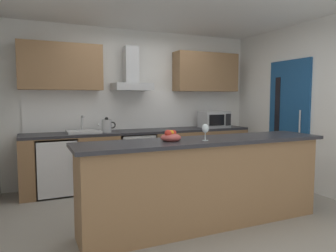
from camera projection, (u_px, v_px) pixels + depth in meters
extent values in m
cube|color=gray|center=(180.00, 210.00, 4.07)|extent=(5.34, 4.40, 0.02)
cube|color=white|center=(181.00, 2.00, 3.84)|extent=(5.34, 4.40, 0.02)
cube|color=white|center=(136.00, 106.00, 5.56)|extent=(5.34, 0.12, 2.60)
cube|color=white|center=(310.00, 107.00, 4.86)|extent=(0.12, 4.40, 2.60)
cube|color=white|center=(138.00, 110.00, 5.50)|extent=(3.69, 0.02, 0.66)
cube|color=olive|center=(144.00, 158.00, 5.29)|extent=(3.82, 0.60, 0.86)
cube|color=#28282D|center=(144.00, 131.00, 5.25)|extent=(3.82, 0.60, 0.04)
cube|color=olive|center=(205.00, 184.00, 3.54)|extent=(2.80, 0.52, 0.94)
cube|color=#28282D|center=(206.00, 141.00, 3.49)|extent=(2.90, 0.64, 0.04)
cube|color=olive|center=(61.00, 67.00, 4.78)|extent=(1.22, 0.32, 0.70)
cube|color=olive|center=(206.00, 72.00, 5.81)|extent=(1.22, 0.32, 0.70)
cube|color=navy|center=(288.00, 123.00, 5.17)|extent=(0.04, 0.85, 2.05)
cube|color=black|center=(277.00, 116.00, 5.37)|extent=(0.01, 0.11, 1.31)
cylinder|color=#B7BABC|center=(300.00, 124.00, 4.91)|extent=(0.03, 0.03, 0.45)
cube|color=slate|center=(134.00, 157.00, 5.20)|extent=(0.60, 0.56, 0.80)
cube|color=black|center=(140.00, 164.00, 4.94)|extent=(0.50, 0.02, 0.48)
cube|color=#B7BABC|center=(140.00, 139.00, 4.90)|extent=(0.54, 0.02, 0.09)
cylinder|color=#B7BABC|center=(141.00, 150.00, 4.89)|extent=(0.49, 0.02, 0.02)
cube|color=white|center=(56.00, 166.00, 4.71)|extent=(0.58, 0.56, 0.85)
cube|color=silver|center=(58.00, 170.00, 4.44)|extent=(0.55, 0.02, 0.80)
cylinder|color=#B7BABC|center=(74.00, 166.00, 4.51)|extent=(0.02, 0.02, 0.38)
cube|color=#B7BABC|center=(214.00, 119.00, 5.73)|extent=(0.50, 0.36, 0.30)
cube|color=black|center=(217.00, 120.00, 5.53)|extent=(0.30, 0.02, 0.19)
cube|color=black|center=(228.00, 120.00, 5.63)|extent=(0.10, 0.01, 0.21)
cube|color=silver|center=(84.00, 132.00, 4.83)|extent=(0.50, 0.40, 0.04)
cylinder|color=#B7BABC|center=(82.00, 124.00, 4.94)|extent=(0.03, 0.03, 0.26)
cylinder|color=#B7BABC|center=(83.00, 117.00, 4.85)|extent=(0.03, 0.16, 0.03)
cylinder|color=#B7BABC|center=(107.00, 126.00, 4.93)|extent=(0.15, 0.15, 0.20)
sphere|color=black|center=(107.00, 119.00, 4.92)|extent=(0.06, 0.06, 0.06)
cone|color=#B7BABC|center=(100.00, 124.00, 4.88)|extent=(0.09, 0.04, 0.07)
torus|color=black|center=(112.00, 125.00, 4.96)|extent=(0.11, 0.02, 0.11)
cube|color=#B7BABC|center=(132.00, 87.00, 5.19)|extent=(0.62, 0.45, 0.12)
cube|color=#B7BABC|center=(131.00, 65.00, 5.20)|extent=(0.22, 0.22, 0.60)
cylinder|color=silver|center=(205.00, 140.00, 3.36)|extent=(0.07, 0.07, 0.01)
cylinder|color=silver|center=(205.00, 136.00, 3.36)|extent=(0.01, 0.01, 0.09)
ellipsoid|color=silver|center=(205.00, 128.00, 3.35)|extent=(0.08, 0.08, 0.10)
ellipsoid|color=#B24C47|center=(171.00, 138.00, 3.33)|extent=(0.22, 0.22, 0.09)
sphere|color=red|center=(168.00, 133.00, 3.29)|extent=(0.08, 0.08, 0.08)
sphere|color=red|center=(173.00, 133.00, 3.37)|extent=(0.06, 0.06, 0.06)
sphere|color=orange|center=(171.00, 133.00, 3.32)|extent=(0.07, 0.07, 0.07)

